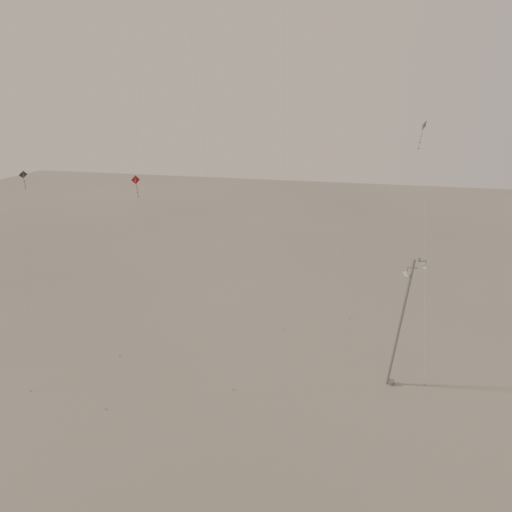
# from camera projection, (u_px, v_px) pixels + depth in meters

# --- Properties ---
(ground) EXTENTS (160.00, 160.00, 0.00)m
(ground) POSITION_uv_depth(u_px,v_px,m) (259.00, 430.00, 24.42)
(ground) COLOR gray
(ground) RESTS_ON ground
(street_lamp) EXTENTS (1.62, 0.73, 9.73)m
(street_lamp) POSITION_uv_depth(u_px,v_px,m) (402.00, 321.00, 26.48)
(street_lamp) COLOR #909298
(street_lamp) RESTS_ON ground
(kite_0) EXTENTS (1.66, 9.91, 29.97)m
(kite_0) POSITION_uv_depth(u_px,v_px,m) (145.00, 39.00, 29.63)
(kite_0) COLOR maroon
(kite_0) RESTS_ON ground
(kite_1) EXTENTS (3.92, 3.62, 29.68)m
(kite_1) POSITION_uv_depth(u_px,v_px,m) (189.00, 27.00, 22.32)
(kite_1) COLOR #2B2623
(kite_1) RESTS_ON ground
(kite_3) EXTENTS (0.94, 6.37, 14.23)m
(kite_3) POSITION_uv_depth(u_px,v_px,m) (129.00, 233.00, 26.35)
(kite_3) COLOR maroon
(kite_3) RESTS_ON ground
(kite_4) EXTENTS (1.77, 6.70, 17.50)m
(kite_4) POSITION_uv_depth(u_px,v_px,m) (424.00, 185.00, 28.04)
(kite_4) COLOR #2B2623
(kite_4) RESTS_ON ground
(kite_5) EXTENTS (8.33, 10.13, 29.96)m
(kite_5) POSITION_uv_depth(u_px,v_px,m) (303.00, 64.00, 36.45)
(kite_5) COLOR brown
(kite_5) RESTS_ON ground
(kite_6) EXTENTS (2.27, 5.85, 14.22)m
(kite_6) POSITION_uv_depth(u_px,v_px,m) (25.00, 232.00, 27.99)
(kite_6) COLOR #2B2623
(kite_6) RESTS_ON ground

